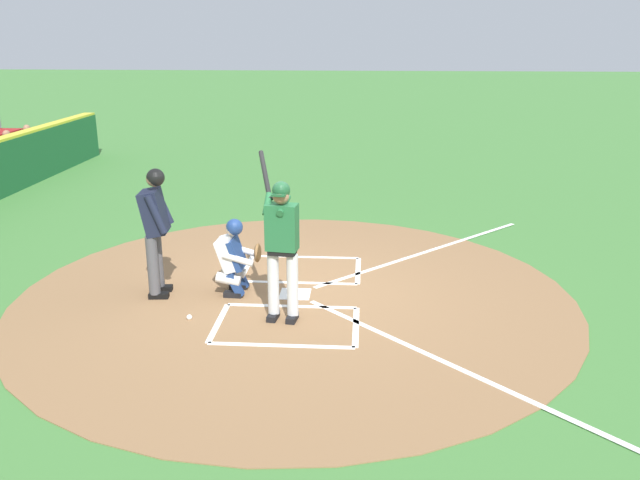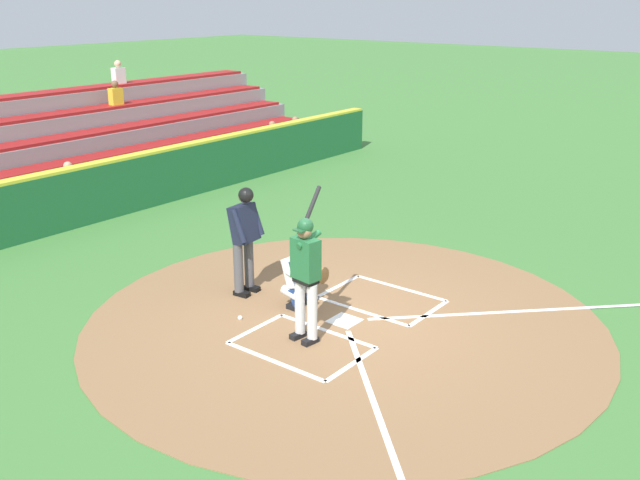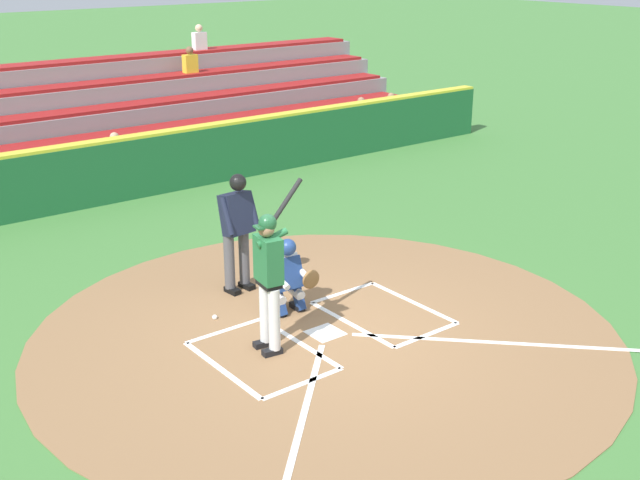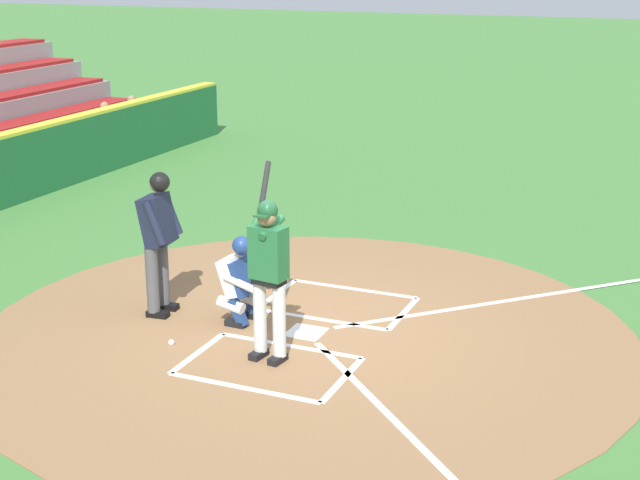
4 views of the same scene
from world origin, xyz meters
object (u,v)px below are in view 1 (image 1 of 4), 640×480
batter (281,240)px  baseball (189,317)px  catcher (235,255)px  plate_umpire (155,224)px

batter → baseball: (0.11, -1.24, -1.06)m
batter → catcher: size_ratio=1.88×
catcher → baseball: (0.97, -0.44, -0.55)m
catcher → plate_umpire: bearing=-82.1°
batter → plate_umpire: size_ratio=1.14×
batter → plate_umpire: 2.01m
catcher → plate_umpire: plate_umpire is taller
batter → plate_umpire: batter is taller
plate_umpire → catcher: bearing=97.9°
baseball → catcher: bearing=155.5°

